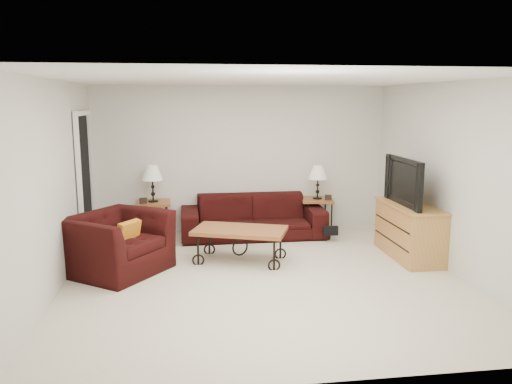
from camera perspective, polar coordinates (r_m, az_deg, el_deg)
ground at (r=6.61m, az=0.85°, el=-9.64°), size 5.00×5.00×0.00m
wall_back at (r=8.75m, az=-1.62°, el=3.69°), size 5.00×0.02×2.50m
wall_front at (r=3.90m, az=6.50°, el=-4.69°), size 5.00×0.02×2.50m
wall_left at (r=6.41m, az=-21.78°, el=0.55°), size 0.02×5.00×2.50m
wall_right at (r=7.12m, az=21.20°, el=1.48°), size 0.02×5.00×2.50m
ceiling at (r=6.22m, az=0.91°, el=12.56°), size 5.00×5.00×0.00m
doorway at (r=8.04m, az=-18.71°, el=0.90°), size 0.08×0.94×2.04m
sofa at (r=8.45m, az=-0.36°, el=-2.77°), size 2.37×0.93×0.69m
side_table_left at (r=8.59m, az=-11.41°, el=-3.06°), size 0.58×0.58×0.61m
side_table_right at (r=8.86m, az=6.88°, el=-2.61°), size 0.61×0.61×0.58m
lamp_left at (r=8.47m, az=-11.55°, el=0.93°), size 0.36×0.36×0.61m
lamp_right at (r=8.75m, az=6.96°, el=1.10°), size 0.38×0.38×0.58m
photo_frame_left at (r=8.38m, az=-12.58°, el=-0.96°), size 0.12×0.04×0.10m
photo_frame_right at (r=8.68m, az=8.13°, el=-0.61°), size 0.11×0.06×0.10m
coffee_table at (r=7.19m, az=-1.81°, el=-5.99°), size 1.43×1.08×0.48m
armchair at (r=6.96m, az=-15.31°, el=-5.59°), size 1.56×1.60×0.78m
throw_pillow at (r=6.86m, az=-14.17°, el=-4.66°), size 0.29×0.34×0.35m
tv_stand at (r=7.68m, az=16.88°, el=-4.21°), size 0.54×1.30×0.78m
television at (r=7.53m, az=17.02°, el=1.15°), size 0.15×1.17×0.67m
backpack at (r=8.34m, az=8.17°, el=-3.84°), size 0.40×0.33×0.47m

